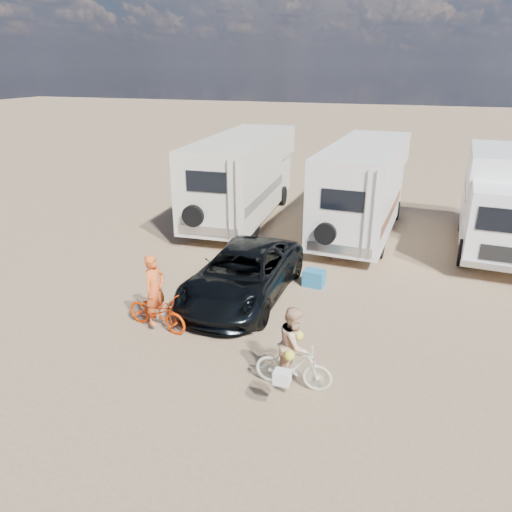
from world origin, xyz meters
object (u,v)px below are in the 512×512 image
(rv_left, at_px, (243,179))
(cooler, at_px, (314,278))
(rider_woman, at_px, (294,353))
(bike_woman, at_px, (293,366))
(crate, at_px, (337,253))
(dark_suv, at_px, (243,274))
(box_truck, at_px, (501,204))
(rider_man, at_px, (155,296))
(rv_main, at_px, (363,190))
(bike_man, at_px, (157,312))

(rv_left, bearing_deg, cooler, -55.89)
(rider_woman, bearing_deg, bike_woman, 89.32)
(rv_left, xyz_separation_m, crate, (4.31, -3.13, -1.41))
(rv_left, xyz_separation_m, rider_woman, (4.58, -9.87, -0.84))
(dark_suv, xyz_separation_m, cooler, (1.63, 1.28, -0.43))
(box_truck, distance_m, bike_woman, 10.17)
(bike_woman, relative_size, rider_man, 0.91)
(rv_main, relative_size, bike_woman, 4.80)
(box_truck, bearing_deg, bike_woman, -112.61)
(rv_main, distance_m, bike_woman, 9.54)
(crate, bearing_deg, rider_woman, -87.65)
(rider_man, bearing_deg, bike_woman, -96.32)
(bike_woman, xyz_separation_m, rider_woman, (0.00, 0.00, 0.31))
(rv_left, xyz_separation_m, rider_man, (1.06, -8.76, -0.78))
(bike_man, height_order, bike_woman, bike_woman)
(box_truck, xyz_separation_m, bike_woman, (-4.49, -9.05, -1.14))
(dark_suv, distance_m, bike_man, 2.54)
(rv_main, distance_m, rider_woman, 9.50)
(rv_main, xyz_separation_m, rider_woman, (-0.09, -9.47, -0.85))
(dark_suv, relative_size, bike_man, 2.91)
(dark_suv, distance_m, rider_woman, 3.93)
(dark_suv, distance_m, crate, 4.00)
(rider_woman, height_order, crate, rider_woman)
(bike_man, xyz_separation_m, crate, (3.25, 5.63, -0.25))
(cooler, xyz_separation_m, crate, (0.28, 2.20, -0.04))
(rv_left, bearing_deg, dark_suv, -73.00)
(cooler, bearing_deg, dark_suv, -135.83)
(rv_left, bearing_deg, box_truck, -8.09)
(dark_suv, xyz_separation_m, rider_woman, (2.19, -3.26, 0.09))
(rider_man, bearing_deg, rv_main, -12.24)
(rv_main, height_order, bike_man, rv_main)
(rv_left, xyz_separation_m, cooler, (4.02, -5.34, -1.37))
(dark_suv, xyz_separation_m, rider_man, (-1.34, -2.15, 0.16))
(bike_woman, distance_m, rider_woman, 0.31)
(rider_woman, bearing_deg, crate, 1.67)
(cooler, bearing_deg, box_truck, 47.79)
(rv_main, bearing_deg, bike_woman, -87.32)
(rider_woman, bearing_deg, rider_man, 71.84)
(crate, bearing_deg, rider_man, -119.98)
(bike_woman, distance_m, rider_man, 3.71)
(bike_man, bearing_deg, crate, -18.82)
(dark_suv, xyz_separation_m, crate, (1.91, 3.48, -0.48))
(cooler, distance_m, crate, 2.22)
(rv_main, relative_size, crate, 15.55)
(rv_left, height_order, bike_man, rv_left)
(dark_suv, distance_m, bike_woman, 3.93)
(bike_man, bearing_deg, cooler, -29.70)
(box_truck, distance_m, rider_woman, 10.14)
(dark_suv, bearing_deg, rv_left, 111.22)
(rv_main, distance_m, bike_man, 9.18)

